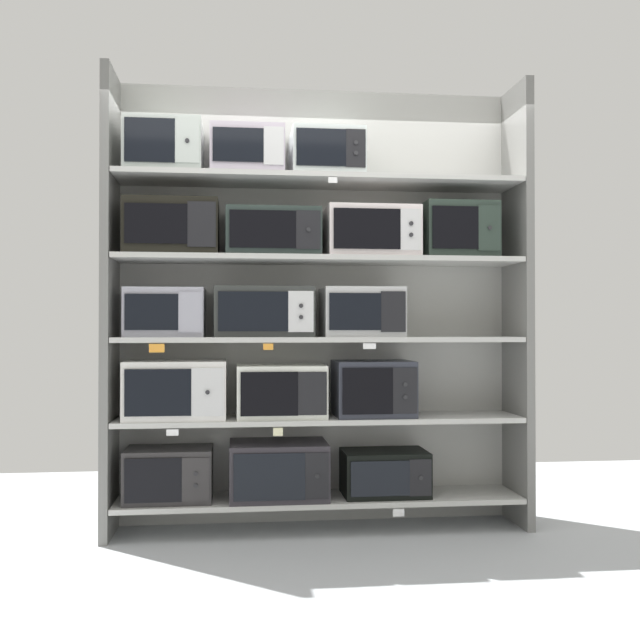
# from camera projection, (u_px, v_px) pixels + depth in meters

# --- Properties ---
(ground) EXTENTS (6.37, 6.00, 0.02)m
(ground) POSITION_uv_depth(u_px,v_px,m) (345.00, 590.00, 3.41)
(ground) COLOR #B2B7BC
(back_panel) EXTENTS (2.57, 0.04, 2.67)m
(back_panel) POSITION_uv_depth(u_px,v_px,m) (316.00, 305.00, 4.65)
(back_panel) COLOR #B2B2AD
(back_panel) RESTS_ON ground
(upright_left) EXTENTS (0.05, 0.42, 2.67)m
(upright_left) POSITION_uv_depth(u_px,v_px,m) (110.00, 303.00, 4.29)
(upright_left) COLOR slate
(upright_left) RESTS_ON ground
(upright_right) EXTENTS (0.05, 0.42, 2.67)m
(upright_right) POSITION_uv_depth(u_px,v_px,m) (518.00, 304.00, 4.56)
(upright_right) COLOR slate
(upright_right) RESTS_ON ground
(shelf_0) EXTENTS (2.37, 0.42, 0.03)m
(shelf_0) POSITION_uv_depth(u_px,v_px,m) (320.00, 499.00, 4.41)
(shelf_0) COLOR beige
(shelf_0) RESTS_ON ground
(microwave_0) EXTENTS (0.50, 0.35, 0.30)m
(microwave_0) POSITION_uv_depth(u_px,v_px,m) (169.00, 474.00, 4.31)
(microwave_0) COLOR #2E2C2C
(microwave_0) RESTS_ON shelf_0
(microwave_1) EXTENTS (0.57, 0.43, 0.33)m
(microwave_1) POSITION_uv_depth(u_px,v_px,m) (278.00, 470.00, 4.38)
(microwave_1) COLOR #2A262B
(microwave_1) RESTS_ON shelf_0
(microwave_2) EXTENTS (0.50, 0.35, 0.26)m
(microwave_2) POSITION_uv_depth(u_px,v_px,m) (385.00, 473.00, 4.45)
(microwave_2) COLOR black
(microwave_2) RESTS_ON shelf_0
(price_tag_0) EXTENTS (0.07, 0.00, 0.04)m
(price_tag_0) POSITION_uv_depth(u_px,v_px,m) (399.00, 513.00, 4.25)
(price_tag_0) COLOR white
(shelf_1) EXTENTS (2.37, 0.42, 0.03)m
(shelf_1) POSITION_uv_depth(u_px,v_px,m) (320.00, 419.00, 4.42)
(shelf_1) COLOR beige
(microwave_3) EXTENTS (0.58, 0.41, 0.33)m
(microwave_3) POSITION_uv_depth(u_px,v_px,m) (176.00, 390.00, 4.32)
(microwave_3) COLOR silver
(microwave_3) RESTS_ON shelf_1
(microwave_4) EXTENTS (0.52, 0.38, 0.31)m
(microwave_4) POSITION_uv_depth(u_px,v_px,m) (281.00, 391.00, 4.39)
(microwave_4) COLOR silver
(microwave_4) RESTS_ON shelf_1
(microwave_5) EXTENTS (0.46, 0.39, 0.33)m
(microwave_5) POSITION_uv_depth(u_px,v_px,m) (373.00, 388.00, 4.45)
(microwave_5) COLOR #2B2E38
(microwave_5) RESTS_ON shelf_1
(price_tag_1) EXTENTS (0.07, 0.00, 0.03)m
(price_tag_1) POSITION_uv_depth(u_px,v_px,m) (172.00, 432.00, 4.11)
(price_tag_1) COLOR white
(price_tag_2) EXTENTS (0.05, 0.00, 0.05)m
(price_tag_2) POSITION_uv_depth(u_px,v_px,m) (278.00, 432.00, 4.17)
(price_tag_2) COLOR beige
(shelf_2) EXTENTS (2.37, 0.42, 0.03)m
(shelf_2) POSITION_uv_depth(u_px,v_px,m) (320.00, 339.00, 4.42)
(shelf_2) COLOR beige
(microwave_6) EXTENTS (0.45, 0.34, 0.28)m
(microwave_6) POSITION_uv_depth(u_px,v_px,m) (165.00, 313.00, 4.32)
(microwave_6) COLOR #9C9BA8
(microwave_6) RESTS_ON shelf_2
(microwave_7) EXTENTS (0.57, 0.35, 0.29)m
(microwave_7) POSITION_uv_depth(u_px,v_px,m) (264.00, 312.00, 4.38)
(microwave_7) COLOR #313331
(microwave_7) RESTS_ON shelf_2
(microwave_8) EXTENTS (0.47, 0.37, 0.29)m
(microwave_8) POSITION_uv_depth(u_px,v_px,m) (362.00, 312.00, 4.45)
(microwave_8) COLOR #B9BABA
(microwave_8) RESTS_ON shelf_2
(price_tag_3) EXTENTS (0.08, 0.00, 0.05)m
(price_tag_3) POSITION_uv_depth(u_px,v_px,m) (157.00, 348.00, 4.11)
(price_tag_3) COLOR orange
(price_tag_4) EXTENTS (0.06, 0.00, 0.04)m
(price_tag_4) POSITION_uv_depth(u_px,v_px,m) (268.00, 347.00, 4.17)
(price_tag_4) COLOR orange
(price_tag_5) EXTENTS (0.07, 0.00, 0.03)m
(price_tag_5) POSITION_uv_depth(u_px,v_px,m) (369.00, 346.00, 4.24)
(price_tag_5) COLOR white
(shelf_3) EXTENTS (2.37, 0.42, 0.03)m
(shelf_3) POSITION_uv_depth(u_px,v_px,m) (320.00, 260.00, 4.43)
(shelf_3) COLOR beige
(microwave_9) EXTENTS (0.53, 0.43, 0.31)m
(microwave_9) POSITION_uv_depth(u_px,v_px,m) (173.00, 229.00, 4.33)
(microwave_9) COLOR black
(microwave_9) RESTS_ON shelf_3
(microwave_10) EXTENTS (0.55, 0.40, 0.27)m
(microwave_10) POSITION_uv_depth(u_px,v_px,m) (273.00, 234.00, 4.39)
(microwave_10) COLOR #26322E
(microwave_10) RESTS_ON shelf_3
(microwave_11) EXTENTS (0.54, 0.39, 0.30)m
(microwave_11) POSITION_uv_depth(u_px,v_px,m) (371.00, 233.00, 4.46)
(microwave_11) COLOR silver
(microwave_11) RESTS_ON shelf_3
(microwave_12) EXTENTS (0.44, 0.35, 0.33)m
(microwave_12) POSITION_uv_depth(u_px,v_px,m) (457.00, 231.00, 4.52)
(microwave_12) COLOR #26332C
(microwave_12) RESTS_ON shelf_3
(shelf_4) EXTENTS (2.37, 0.42, 0.03)m
(shelf_4) POSITION_uv_depth(u_px,v_px,m) (320.00, 181.00, 4.43)
(shelf_4) COLOR beige
(microwave_13) EXTENTS (0.44, 0.41, 0.30)m
(microwave_13) POSITION_uv_depth(u_px,v_px,m) (165.00, 149.00, 4.33)
(microwave_13) COLOR #B4BDB6
(microwave_13) RESTS_ON shelf_4
(microwave_14) EXTENTS (0.42, 0.42, 0.27)m
(microwave_14) POSITION_uv_depth(u_px,v_px,m) (247.00, 154.00, 4.38)
(microwave_14) COLOR #BFB2C2
(microwave_14) RESTS_ON shelf_4
(microwave_15) EXTENTS (0.42, 0.41, 0.27)m
(microwave_15) POSITION_uv_depth(u_px,v_px,m) (326.00, 155.00, 4.43)
(microwave_15) COLOR silver
(microwave_15) RESTS_ON shelf_4
(price_tag_6) EXTENTS (0.05, 0.00, 0.03)m
(price_tag_6) POSITION_uv_depth(u_px,v_px,m) (333.00, 180.00, 4.23)
(price_tag_6) COLOR white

